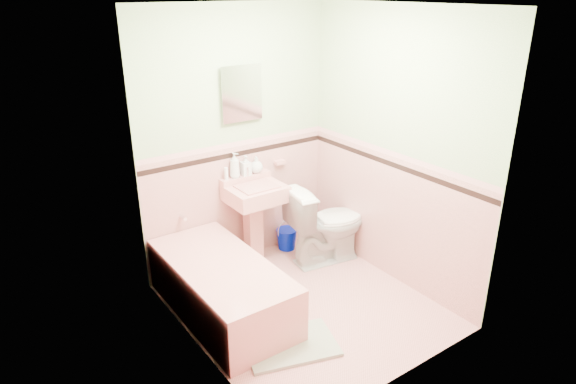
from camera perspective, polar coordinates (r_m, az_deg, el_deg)
floor at (r=4.61m, az=1.84°, el=-12.57°), size 2.20×2.20×0.00m
ceiling at (r=3.79m, az=2.33°, el=20.26°), size 2.20×2.20×0.00m
wall_back at (r=4.91m, az=-5.78°, el=5.77°), size 2.50×0.00×2.50m
wall_front at (r=3.29m, az=13.73°, el=-3.20°), size 2.50×0.00×2.50m
wall_left at (r=3.55m, az=-10.89°, el=-1.02°), size 0.00×2.50×2.50m
wall_right at (r=4.67m, az=11.90°, el=4.57°), size 0.00×2.50×2.50m
wainscot_back at (r=5.12m, az=-5.43°, el=-1.26°), size 2.00×0.00×2.00m
wainscot_front at (r=3.62m, az=12.65°, el=-12.48°), size 2.00×0.00×2.00m
wainscot_left at (r=3.86m, az=-10.03°, el=-9.90°), size 0.00×2.20×2.20m
wainscot_right at (r=4.90m, az=11.21°, el=-2.72°), size 0.00×2.20×2.20m
accent_back at (r=4.93m, az=-5.62°, el=4.27°), size 2.00×0.00×2.00m
accent_front at (r=3.36m, az=13.31°, el=-5.10°), size 2.00×0.00×2.00m
accent_left at (r=3.61m, az=-10.49°, el=-2.85°), size 0.00×2.20×2.20m
accent_right at (r=4.70m, az=11.62°, el=3.03°), size 0.00×2.20×2.20m
cap_back at (r=4.90m, az=-5.66°, el=5.38°), size 2.00×0.00×2.00m
cap_front at (r=3.32m, az=13.46°, el=-3.56°), size 2.00×0.00×2.00m
cap_left at (r=3.57m, az=-10.60°, el=-1.40°), size 0.00×2.20×2.20m
cap_right at (r=4.67m, az=11.71°, el=4.18°), size 0.00×2.20×2.20m
bathtub at (r=4.44m, az=-7.39°, el=-10.79°), size 0.70×1.50×0.45m
tub_faucet at (r=4.82m, az=-11.70°, el=-2.78°), size 0.04×0.12×0.04m
sink at (r=5.03m, az=-3.56°, el=-3.82°), size 0.54×0.48×0.85m
sink_faucet at (r=4.94m, az=-4.56°, el=2.27°), size 0.02×0.02×0.10m
medicine_cabinet at (r=4.80m, az=-5.28°, el=10.95°), size 0.37×0.04×0.46m
soap_dish at (r=5.20m, az=-0.93°, el=3.37°), size 0.11×0.07×0.04m
soap_bottle_left at (r=4.89m, az=-6.00°, el=2.99°), size 0.13×0.13×0.25m
soap_bottle_mid at (r=4.96m, az=-4.76°, el=2.99°), size 0.10×0.10×0.20m
soap_bottle_right at (r=5.02m, az=-3.56°, el=3.07°), size 0.16×0.16×0.16m
tube at (r=4.87m, az=-6.93°, el=2.06°), size 0.05×0.05×0.12m
toilet at (r=5.13m, az=4.35°, el=-3.53°), size 0.86×0.57×0.82m
bucket at (r=5.46m, az=-0.14°, el=-5.27°), size 0.26×0.26×0.22m
bath_mat at (r=4.16m, az=0.28°, el=-16.76°), size 0.81×0.66×0.03m
shoe at (r=4.24m, az=0.43°, el=-15.11°), size 0.15×0.08×0.06m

